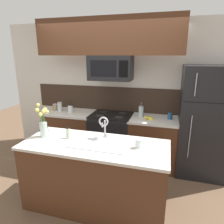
{
  "coord_description": "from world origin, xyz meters",
  "views": [
    {
      "loc": [
        0.98,
        -2.52,
        1.99
      ],
      "look_at": [
        0.19,
        0.27,
        1.16
      ],
      "focal_mm": 32.0,
      "sensor_mm": 36.0,
      "label": 1
    }
  ],
  "objects": [
    {
      "name": "dish_soap_bottle",
      "position": [
        -0.27,
        -0.28,
        0.98
      ],
      "size": [
        0.06,
        0.05,
        0.16
      ],
      "color": "beige",
      "rests_on": "island_counter"
    },
    {
      "name": "banana_bunch",
      "position": [
        0.7,
        0.84,
        0.93
      ],
      "size": [
        0.19,
        0.12,
        0.08
      ],
      "color": "yellow",
      "rests_on": "back_counter_right"
    },
    {
      "name": "storage_jar_short",
      "position": [
        -0.82,
        0.87,
        0.99
      ],
      "size": [
        0.09,
        0.09,
        0.16
      ],
      "color": "silver",
      "rests_on": "back_counter_left"
    },
    {
      "name": "microwave",
      "position": [
        0.0,
        0.88,
        1.77
      ],
      "size": [
        0.74,
        0.4,
        0.42
      ],
      "color": "black"
    },
    {
      "name": "coffee_tin",
      "position": [
        1.05,
        0.95,
        0.97
      ],
      "size": [
        0.08,
        0.08,
        0.11
      ],
      "primitive_type": "cylinder",
      "color": "#1E5184",
      "rests_on": "back_counter_right"
    },
    {
      "name": "stove_range",
      "position": [
        0.0,
        0.9,
        0.46
      ],
      "size": [
        0.76,
        0.64,
        0.93
      ],
      "color": "black",
      "rests_on": "ground"
    },
    {
      "name": "kitchen_sink",
      "position": [
        0.2,
        -0.35,
        0.84
      ],
      "size": [
        0.76,
        0.4,
        0.16
      ],
      "color": "#ADAFB5",
      "rests_on": "island_counter"
    },
    {
      "name": "back_counter_right",
      "position": [
        0.79,
        0.9,
        0.46
      ],
      "size": [
        0.85,
        0.65,
        0.91
      ],
      "color": "#4C2B19",
      "rests_on": "ground"
    },
    {
      "name": "back_counter_left",
      "position": [
        -0.83,
        0.9,
        0.46
      ],
      "size": [
        0.94,
        0.65,
        0.91
      ],
      "color": "#4C2B19",
      "rests_on": "ground"
    },
    {
      "name": "sink_faucet",
      "position": [
        0.2,
        -0.15,
        1.11
      ],
      "size": [
        0.14,
        0.14,
        0.31
      ],
      "color": "#B7BABF",
      "rests_on": "island_counter"
    },
    {
      "name": "splash_band",
      "position": [
        0.0,
        1.22,
        1.15
      ],
      "size": [
        3.39,
        0.01,
        0.48
      ],
      "primitive_type": "cube",
      "color": "#332319",
      "rests_on": "rear_partition"
    },
    {
      "name": "flower_vase",
      "position": [
        -0.61,
        -0.32,
        1.07
      ],
      "size": [
        0.2,
        0.14,
        0.45
      ],
      "color": "silver",
      "rests_on": "island_counter"
    },
    {
      "name": "drinking_glass",
      "position": [
        0.69,
        -0.32,
        0.97
      ],
      "size": [
        0.07,
        0.07,
        0.11
      ],
      "color": "silver",
      "rests_on": "island_counter"
    },
    {
      "name": "island_counter",
      "position": [
        0.14,
        -0.35,
        0.46
      ],
      "size": [
        1.86,
        0.76,
        0.91
      ],
      "color": "#4C2B19",
      "rests_on": "ground"
    },
    {
      "name": "storage_jar_tall",
      "position": [
        -1.19,
        0.92,
        0.98
      ],
      "size": [
        0.09,
        0.09,
        0.13
      ],
      "color": "#997F5B",
      "rests_on": "back_counter_left"
    },
    {
      "name": "french_press",
      "position": [
        0.54,
        0.96,
        1.01
      ],
      "size": [
        0.09,
        0.09,
        0.27
      ],
      "color": "silver",
      "rests_on": "back_counter_right"
    },
    {
      "name": "ground_plane",
      "position": [
        0.0,
        0.0,
        0.0
      ],
      "size": [
        10.0,
        10.0,
        0.0
      ],
      "primitive_type": "plane",
      "color": "brown"
    },
    {
      "name": "refrigerator",
      "position": [
        1.6,
        0.92,
        0.92
      ],
      "size": [
        0.81,
        0.74,
        1.84
      ],
      "color": "black",
      "rests_on": "ground"
    },
    {
      "name": "upper_cabinet_band",
      "position": [
        -0.05,
        0.85,
        2.28
      ],
      "size": [
        2.49,
        0.34,
        0.6
      ],
      "primitive_type": "cube",
      "color": "#4C2B19"
    },
    {
      "name": "rear_partition",
      "position": [
        0.3,
        1.28,
        1.3
      ],
      "size": [
        5.2,
        0.1,
        2.6
      ],
      "primitive_type": "cube",
      "color": "silver",
      "rests_on": "ground"
    },
    {
      "name": "storage_jar_medium",
      "position": [
        -1.07,
        0.9,
        1.0
      ],
      "size": [
        0.09,
        0.09,
        0.18
      ],
      "color": "silver",
      "rests_on": "back_counter_left"
    }
  ]
}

